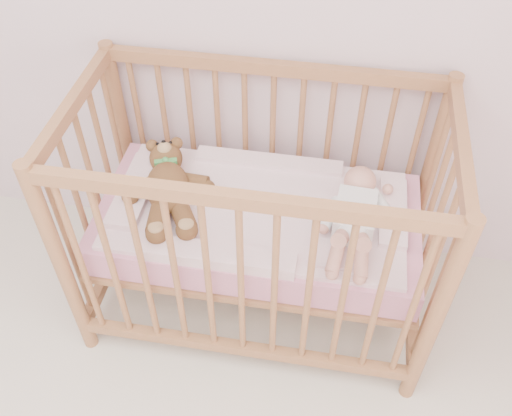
# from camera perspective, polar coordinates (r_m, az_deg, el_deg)

# --- Properties ---
(crib) EXTENTS (1.36, 0.76, 1.00)m
(crib) POSITION_cam_1_polar(r_m,az_deg,el_deg) (2.20, 0.22, -1.25)
(crib) COLOR #976240
(crib) RESTS_ON floor
(mattress) EXTENTS (1.22, 0.62, 0.13)m
(mattress) POSITION_cam_1_polar(r_m,az_deg,el_deg) (2.21, 0.22, -1.52)
(mattress) COLOR pink
(mattress) RESTS_ON crib
(blanket) EXTENTS (1.10, 0.58, 0.06)m
(blanket) POSITION_cam_1_polar(r_m,az_deg,el_deg) (2.16, 0.22, -0.17)
(blanket) COLOR pink
(blanket) RESTS_ON mattress
(baby) EXTENTS (0.29, 0.56, 0.13)m
(baby) POSITION_cam_1_polar(r_m,az_deg,el_deg) (2.08, 9.92, -0.33)
(baby) COLOR white
(baby) RESTS_ON blanket
(teddy_bear) EXTENTS (0.51, 0.61, 0.14)m
(teddy_bear) POSITION_cam_1_polar(r_m,az_deg,el_deg) (2.15, -8.80, 2.13)
(teddy_bear) COLOR brown
(teddy_bear) RESTS_ON blanket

